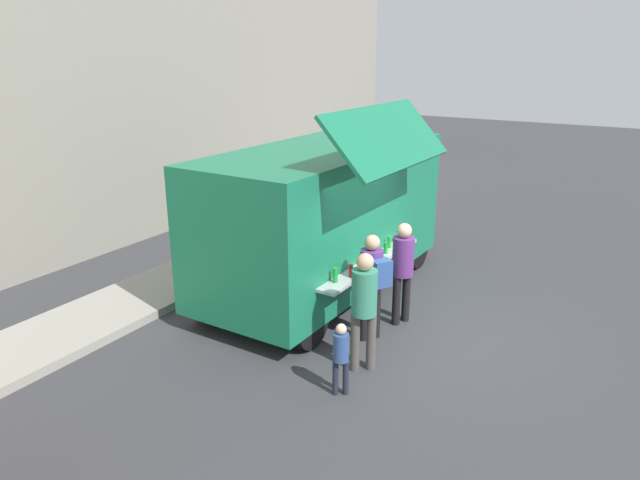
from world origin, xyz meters
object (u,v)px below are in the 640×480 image
trash_bin (333,201)px  customer_mid_with_backpack (373,277)px  customer_rear_waiting (364,302)px  food_truck_main (325,214)px  child_near_queue (341,353)px  customer_front_ordering (403,264)px

trash_bin → customer_mid_with_backpack: bearing=-145.2°
trash_bin → customer_mid_with_backpack: (-5.75, -3.99, 0.58)m
trash_bin → customer_rear_waiting: bearing=-147.1°
food_truck_main → trash_bin: bearing=29.1°
customer_mid_with_backpack → child_near_queue: customer_mid_with_backpack is taller
customer_front_ordering → child_near_queue: size_ratio=1.68×
trash_bin → customer_rear_waiting: 7.93m
food_truck_main → child_near_queue: (-2.99, -2.01, -0.89)m
customer_front_ordering → child_near_queue: (-2.43, -0.19, -0.43)m
customer_rear_waiting → child_near_queue: 0.86m
trash_bin → customer_rear_waiting: (-6.64, -4.29, 0.58)m
food_truck_main → customer_mid_with_backpack: food_truck_main is taller
customer_front_ordering → child_near_queue: bearing=114.7°
trash_bin → child_near_queue: size_ratio=0.94×
customer_rear_waiting → food_truck_main: bearing=2.5°
trash_bin → child_near_queue: (-7.37, -4.33, 0.14)m
food_truck_main → customer_front_ordering: (-0.56, -1.83, -0.46)m
customer_front_ordering → child_near_queue: 2.48m
trash_bin → customer_rear_waiting: size_ratio=0.55×
trash_bin → customer_front_ordering: 6.48m
customer_front_ordering → customer_rear_waiting: (-1.70, -0.14, 0.02)m
customer_front_ordering → customer_mid_with_backpack: 0.82m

